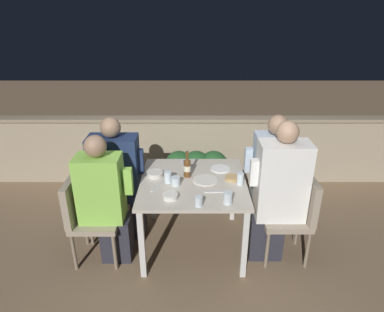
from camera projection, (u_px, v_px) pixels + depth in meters
ground_plane at (192, 243)px, 3.45m from camera, size 16.00×16.00×0.00m
parapet_wall at (192, 149)px, 4.52m from camera, size 9.00×0.18×0.89m
dining_table at (192, 189)px, 3.19m from camera, size 0.97×0.98×0.72m
planter_hedge at (195, 172)px, 4.17m from camera, size 0.77×0.47×0.59m
chair_left_near at (84, 212)px, 3.08m from camera, size 0.43×0.42×0.83m
person_green_blouse at (104, 200)px, 3.03m from camera, size 0.48×0.26×1.23m
chair_left_far at (100, 192)px, 3.41m from camera, size 0.43×0.42×0.83m
person_navy_jumper at (118, 180)px, 3.35m from camera, size 0.52×0.26×1.27m
chair_right_near at (295, 209)px, 3.12m from camera, size 0.43×0.42×0.83m
person_white_polo at (276, 193)px, 3.04m from camera, size 0.50×0.26×1.34m
chair_right_far at (286, 191)px, 3.41m from camera, size 0.43×0.42×0.83m
person_blue_shirt at (268, 178)px, 3.35m from camera, size 0.48×0.26×1.29m
beer_bottle at (186, 167)px, 3.20m from camera, size 0.07×0.07×0.26m
plate_0 at (204, 180)px, 3.17m from camera, size 0.23×0.23×0.01m
plate_1 at (219, 169)px, 3.38m from camera, size 0.19×0.19×0.01m
bowl_0 at (154, 174)px, 3.24m from camera, size 0.16×0.16×0.04m
bowl_1 at (231, 178)px, 3.18m from camera, size 0.13×0.13×0.03m
bowl_2 at (169, 196)px, 2.87m from camera, size 0.13×0.13×0.04m
glass_cup_0 at (198, 201)px, 2.76m from camera, size 0.06×0.06×0.09m
glass_cup_1 at (239, 179)px, 3.08m from camera, size 0.06×0.06×0.11m
glass_cup_2 at (167, 177)px, 3.12m from camera, size 0.07×0.07×0.11m
glass_cup_3 at (175, 181)px, 3.07m from camera, size 0.08×0.08×0.08m
glass_cup_4 at (227, 198)px, 2.79m from camera, size 0.08×0.08×0.10m
fork_0 at (155, 187)px, 3.04m from camera, size 0.09×0.16×0.01m
fork_1 at (182, 163)px, 3.50m from camera, size 0.06×0.17×0.01m
fork_2 at (213, 192)px, 2.97m from camera, size 0.17×0.03×0.01m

